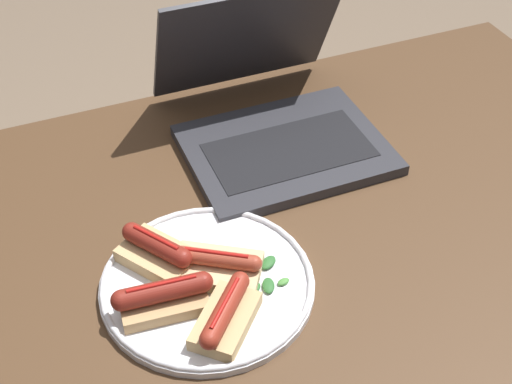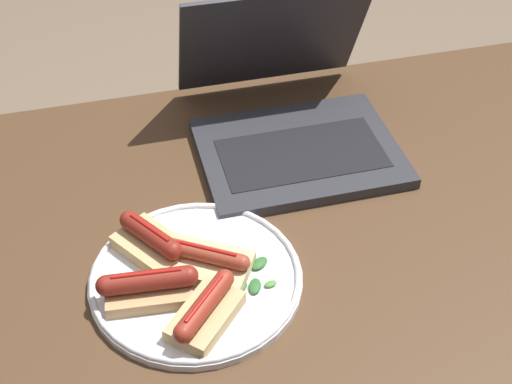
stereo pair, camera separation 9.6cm
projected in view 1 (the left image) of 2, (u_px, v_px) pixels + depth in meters
The scene contains 8 objects.
desk at pixel (271, 284), 1.02m from camera, with size 1.31×0.83×0.72m.
laptop at pixel (274, 117), 1.13m from camera, with size 0.30×0.33×0.22m.
plate at pixel (207, 283), 0.91m from camera, with size 0.28×0.28×0.02m.
sausage_toast_left at pixel (217, 266), 0.91m from camera, with size 0.13×0.12×0.04m.
sausage_toast_middle at pixel (158, 252), 0.92m from camera, with size 0.11×0.12×0.05m.
sausage_toast_right at pixel (225, 316), 0.85m from camera, with size 0.11×0.11×0.05m.
sausage_toast_extra at pixel (163, 297), 0.87m from camera, with size 0.13×0.07×0.05m.
salad_pile at pixel (267, 273), 0.92m from camera, with size 0.06×0.07×0.01m.
Camera 1 is at (-0.27, -0.61, 1.42)m, focal length 50.00 mm.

